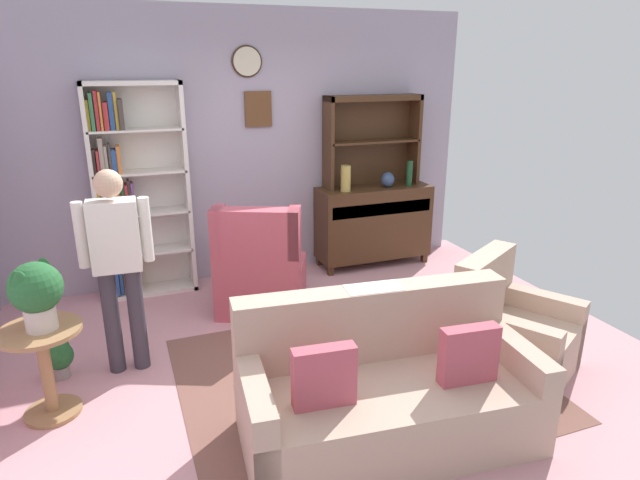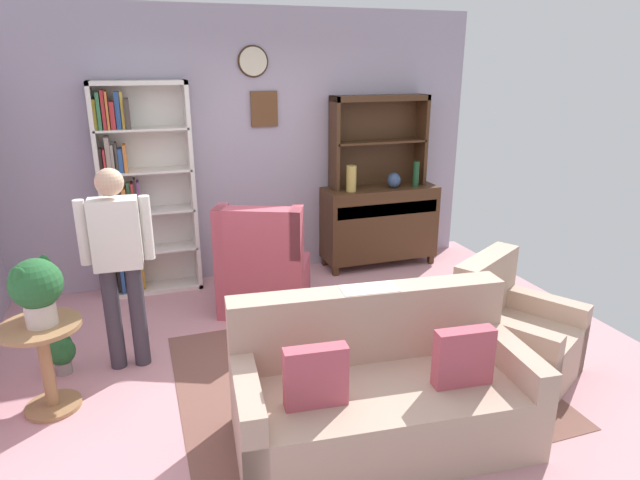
{
  "view_description": "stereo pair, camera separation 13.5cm",
  "coord_description": "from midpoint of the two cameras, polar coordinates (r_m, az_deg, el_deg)",
  "views": [
    {
      "loc": [
        -1.33,
        -3.54,
        2.27
      ],
      "look_at": [
        0.1,
        0.2,
        0.95
      ],
      "focal_mm": 30.54,
      "sensor_mm": 36.0,
      "label": 1
    },
    {
      "loc": [
        -1.2,
        -3.59,
        2.27
      ],
      "look_at": [
        0.1,
        0.2,
        0.95
      ],
      "focal_mm": 30.54,
      "sensor_mm": 36.0,
      "label": 2
    }
  ],
  "objects": [
    {
      "name": "sideboard",
      "position": [
        6.29,
        4.99,
        1.92
      ],
      "size": [
        1.3,
        0.45,
        0.92
      ],
      "color": "#422816",
      "rests_on": "ground_plane"
    },
    {
      "name": "person_reading",
      "position": [
        4.24,
        -21.35,
        -1.8
      ],
      "size": [
        0.52,
        0.22,
        1.56
      ],
      "color": "#38333D",
      "rests_on": "ground_plane"
    },
    {
      "name": "armchair_floral",
      "position": [
        4.44,
        18.63,
        -9.28
      ],
      "size": [
        1.04,
        1.05,
        0.88
      ],
      "color": "tan",
      "rests_on": "ground_plane"
    },
    {
      "name": "sideboard_hutch",
      "position": [
        6.18,
        4.82,
        11.58
      ],
      "size": [
        1.1,
        0.26,
        1.0
      ],
      "color": "#422816",
      "rests_on": "sideboard"
    },
    {
      "name": "potted_plant_large",
      "position": [
        3.88,
        -28.53,
        -4.73
      ],
      "size": [
        0.33,
        0.33,
        0.45
      ],
      "color": "beige",
      "rests_on": "plant_stand"
    },
    {
      "name": "bottle_wine",
      "position": [
        6.26,
        8.73,
        6.92
      ],
      "size": [
        0.07,
        0.07,
        0.29
      ],
      "primitive_type": "cylinder",
      "color": "#194223",
      "rests_on": "sideboard"
    },
    {
      "name": "area_rug",
      "position": [
        4.23,
        2.86,
        -14.13
      ],
      "size": [
        2.57,
        2.17,
        0.01
      ],
      "primitive_type": "cube",
      "color": "brown",
      "rests_on": "ground_plane"
    },
    {
      "name": "potted_plant_small",
      "position": [
        4.61,
        -26.4,
        -11.0
      ],
      "size": [
        0.21,
        0.21,
        0.29
      ],
      "color": "gray",
      "rests_on": "ground_plane"
    },
    {
      "name": "vase_round",
      "position": [
        6.17,
        6.48,
        6.3
      ],
      "size": [
        0.15,
        0.15,
        0.17
      ],
      "primitive_type": "ellipsoid",
      "color": "#33476B",
      "rests_on": "sideboard"
    },
    {
      "name": "wall_back",
      "position": [
        5.9,
        -8.4,
        9.63
      ],
      "size": [
        5.0,
        0.09,
        2.8
      ],
      "color": "#A399AD",
      "rests_on": "ground_plane"
    },
    {
      "name": "vase_tall",
      "position": [
        5.93,
        2.06,
        6.47
      ],
      "size": [
        0.11,
        0.11,
        0.28
      ],
      "primitive_type": "cylinder",
      "color": "tan",
      "rests_on": "sideboard"
    },
    {
      "name": "bookshelf",
      "position": [
        5.64,
        -19.71,
        4.61
      ],
      "size": [
        0.9,
        0.3,
        2.1
      ],
      "color": "silver",
      "rests_on": "ground_plane"
    },
    {
      "name": "ground_plane",
      "position": [
        4.42,
        -1.19,
        -12.85
      ],
      "size": [
        5.4,
        4.6,
        0.02
      ],
      "primitive_type": "cube",
      "color": "#C68C93"
    },
    {
      "name": "couch_floral",
      "position": [
        3.53,
        5.78,
        -15.51
      ],
      "size": [
        1.87,
        1.02,
        0.9
      ],
      "color": "tan",
      "rests_on": "ground_plane"
    },
    {
      "name": "wingback_chair",
      "position": [
        5.16,
        -6.97,
        -3.34
      ],
      "size": [
        1.04,
        1.05,
        1.05
      ],
      "color": "#B74C5B",
      "rests_on": "ground_plane"
    },
    {
      "name": "book_stack",
      "position": [
        4.09,
        -0.09,
        -8.19
      ],
      "size": [
        0.19,
        0.14,
        0.06
      ],
      "color": "#723F7F",
      "rests_on": "coffee_table"
    },
    {
      "name": "coffee_table",
      "position": [
        4.22,
        -0.03,
        -8.79
      ],
      "size": [
        0.8,
        0.5,
        0.42
      ],
      "color": "#422816",
      "rests_on": "ground_plane"
    },
    {
      "name": "plant_stand",
      "position": [
        4.1,
        -27.74,
        -11.25
      ],
      "size": [
        0.52,
        0.52,
        0.64
      ],
      "color": "#997047",
      "rests_on": "ground_plane"
    }
  ]
}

